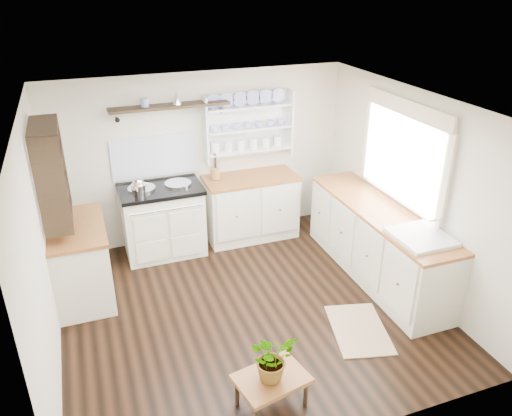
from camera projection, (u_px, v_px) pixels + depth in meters
name	position (u px, v px, depth m)	size (l,w,h in m)	color
floor	(248.00, 307.00, 5.64)	(4.00, 3.80, 0.01)	black
wall_back	(201.00, 158.00, 6.76)	(4.00, 0.02, 2.30)	beige
wall_right	(410.00, 190.00, 5.77)	(0.02, 3.80, 2.30)	beige
wall_left	(40.00, 250.00, 4.52)	(0.02, 3.80, 2.30)	beige
ceiling	(247.00, 106.00, 4.65)	(4.00, 3.80, 0.01)	white
window	(404.00, 152.00, 5.70)	(0.08, 1.55, 1.22)	white
aga_cooker	(163.00, 219.00, 6.57)	(1.05, 0.73, 0.97)	#ECE5CC
back_cabinets	(251.00, 206.00, 6.98)	(1.27, 0.63, 0.90)	silver
right_cabinets	(377.00, 242.00, 6.06)	(0.62, 2.43, 0.90)	silver
belfast_sink	(419.00, 247.00, 5.27)	(0.55, 0.60, 0.45)	white
left_cabinets	(81.00, 260.00, 5.68)	(0.62, 1.13, 0.90)	silver
plate_rack	(247.00, 125.00, 6.75)	(1.20, 0.22, 0.90)	white
high_shelf	(170.00, 107.00, 6.20)	(1.50, 0.29, 0.16)	black
left_shelving	(51.00, 172.00, 5.16)	(0.28, 0.80, 1.05)	black
kettle	(138.00, 186.00, 6.14)	(0.18, 0.18, 0.22)	silver
utensil_crock	(215.00, 174.00, 6.68)	(0.12, 0.12, 0.14)	olive
center_table	(271.00, 381.00, 4.25)	(0.67, 0.54, 0.32)	brown
potted_plant	(272.00, 358.00, 4.14)	(0.38, 0.33, 0.42)	#3F7233
floor_rug	(359.00, 329.00, 5.28)	(0.55, 0.85, 0.02)	#9A7A59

